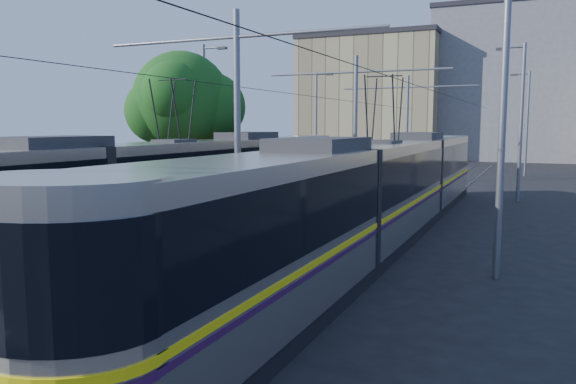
% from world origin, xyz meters
% --- Properties ---
extents(ground, '(160.00, 160.00, 0.00)m').
position_xyz_m(ground, '(0.00, 0.00, 0.00)').
color(ground, black).
rests_on(ground, ground).
extents(platform, '(4.00, 50.00, 0.30)m').
position_xyz_m(platform, '(0.00, 17.00, 0.15)').
color(platform, gray).
rests_on(platform, ground).
extents(tactile_strip_left, '(0.70, 50.00, 0.01)m').
position_xyz_m(tactile_strip_left, '(-1.45, 17.00, 0.30)').
color(tactile_strip_left, gray).
rests_on(tactile_strip_left, platform).
extents(tactile_strip_right, '(0.70, 50.00, 0.01)m').
position_xyz_m(tactile_strip_right, '(1.45, 17.00, 0.30)').
color(tactile_strip_right, gray).
rests_on(tactile_strip_right, platform).
extents(rails, '(8.71, 70.00, 0.03)m').
position_xyz_m(rails, '(0.00, 17.00, 0.02)').
color(rails, gray).
rests_on(rails, ground).
extents(tram_left, '(2.43, 27.78, 5.50)m').
position_xyz_m(tram_left, '(-3.60, 9.81, 1.71)').
color(tram_left, black).
rests_on(tram_left, ground).
extents(tram_right, '(2.43, 29.72, 5.50)m').
position_xyz_m(tram_right, '(3.60, 11.46, 1.86)').
color(tram_right, black).
rests_on(tram_right, ground).
extents(catenary, '(9.20, 70.00, 7.00)m').
position_xyz_m(catenary, '(0.00, 14.15, 4.52)').
color(catenary, gray).
rests_on(catenary, platform).
extents(street_lamps, '(15.18, 38.22, 8.00)m').
position_xyz_m(street_lamps, '(-0.00, 21.00, 4.18)').
color(street_lamps, gray).
rests_on(street_lamps, ground).
extents(shelter, '(0.60, 0.94, 2.05)m').
position_xyz_m(shelter, '(0.88, 11.86, 1.37)').
color(shelter, black).
rests_on(shelter, platform).
extents(tree, '(5.05, 4.67, 7.33)m').
position_xyz_m(tree, '(-6.73, 15.48, 4.96)').
color(tree, '#382314').
rests_on(tree, ground).
extents(building_left, '(16.32, 12.24, 14.34)m').
position_xyz_m(building_left, '(-10.00, 60.00, 7.18)').
color(building_left, tan).
rests_on(building_left, ground).
extents(building_centre, '(18.36, 14.28, 17.17)m').
position_xyz_m(building_centre, '(6.00, 64.00, 8.60)').
color(building_centre, gray).
rests_on(building_centre, ground).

